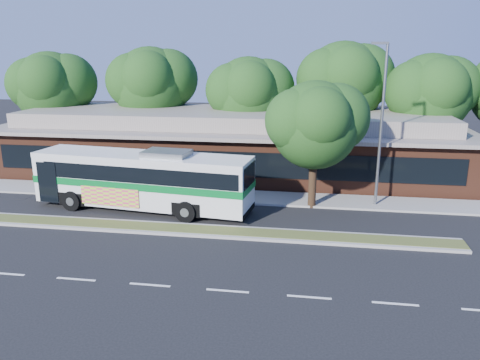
{
  "coord_description": "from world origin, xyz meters",
  "views": [
    {
      "loc": [
        5.85,
        -20.35,
        8.56
      ],
      "look_at": [
        2.19,
        3.23,
        2.0
      ],
      "focal_mm": 35.0,
      "sensor_mm": 36.0,
      "label": 1
    }
  ],
  "objects": [
    {
      "name": "transit_bus",
      "position": [
        -3.26,
        3.48,
        1.92
      ],
      "size": [
        12.47,
        4.09,
        3.44
      ],
      "rotation": [
        0.0,
        0.0,
        -0.12
      ],
      "color": "silver",
      "rests_on": "ground"
    },
    {
      "name": "sidewalk",
      "position": [
        0.0,
        6.4,
        0.06
      ],
      "size": [
        44.0,
        2.6,
        0.12
      ],
      "primitive_type": "cube",
      "color": "gray",
      "rests_on": "ground"
    },
    {
      "name": "ground",
      "position": [
        0.0,
        0.0,
        0.0
      ],
      "size": [
        120.0,
        120.0,
        0.0
      ],
      "primitive_type": "plane",
      "color": "black",
      "rests_on": "ground"
    },
    {
      "name": "lamp_post",
      "position": [
        9.56,
        6.0,
        4.9
      ],
      "size": [
        0.93,
        0.18,
        9.07
      ],
      "color": "slate",
      "rests_on": "ground"
    },
    {
      "name": "tree_bg_a",
      "position": [
        -14.58,
        15.14,
        5.87
      ],
      "size": [
        6.47,
        5.8,
        8.63
      ],
      "color": "black",
      "rests_on": "ground"
    },
    {
      "name": "tree_bg_e",
      "position": [
        14.42,
        15.14,
        5.74
      ],
      "size": [
        6.47,
        5.8,
        8.5
      ],
      "color": "black",
      "rests_on": "ground"
    },
    {
      "name": "sedan",
      "position": [
        -9.0,
        8.91,
        0.77
      ],
      "size": [
        5.35,
        2.31,
        1.53
      ],
      "primitive_type": "imported",
      "rotation": [
        0.0,
        0.0,
        1.54
      ],
      "color": "#A2A4A9",
      "rests_on": "ground"
    },
    {
      "name": "median_strip",
      "position": [
        0.0,
        0.6,
        0.07
      ],
      "size": [
        26.0,
        1.1,
        0.15
      ],
      "primitive_type": "cube",
      "color": "#434D20",
      "rests_on": "ground"
    },
    {
      "name": "tree_bg_d",
      "position": [
        8.45,
        16.15,
        6.42
      ],
      "size": [
        6.91,
        6.2,
        9.37
      ],
      "color": "black",
      "rests_on": "ground"
    },
    {
      "name": "tree_bg_c",
      "position": [
        1.4,
        15.13,
        5.59
      ],
      "size": [
        6.24,
        5.6,
        8.26
      ],
      "color": "black",
      "rests_on": "ground"
    },
    {
      "name": "sidewalk_tree",
      "position": [
        6.35,
        5.42,
        4.81
      ],
      "size": [
        5.38,
        4.83,
        7.11
      ],
      "color": "black",
      "rests_on": "ground"
    },
    {
      "name": "tree_bg_b",
      "position": [
        -6.57,
        16.14,
        6.14
      ],
      "size": [
        6.69,
        6.0,
        9.0
      ],
      "color": "black",
      "rests_on": "ground"
    },
    {
      "name": "plaza_building",
      "position": [
        0.0,
        12.99,
        2.13
      ],
      "size": [
        33.2,
        11.2,
        4.45
      ],
      "color": "#522919",
      "rests_on": "ground"
    }
  ]
}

